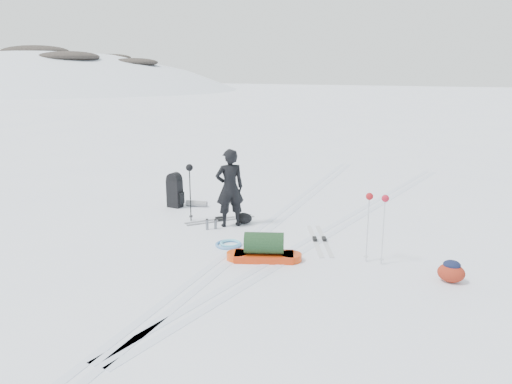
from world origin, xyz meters
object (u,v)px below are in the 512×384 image
Objects in this scene: skier at (230,188)px; ski_poles_black at (190,175)px; expedition_rucksack at (177,191)px; pulk_sled at (264,250)px.

skier reaches higher than ski_poles_black.
skier is 1.89× the size of expedition_rucksack.
skier reaches higher than pulk_sled.
expedition_rucksack is 0.69× the size of ski_poles_black.
pulk_sled is 3.12m from ski_poles_black.
expedition_rucksack is at bearing 123.92° from pulk_sled.
expedition_rucksack reaches higher than pulk_sled.
ski_poles_black is (-2.59, 1.50, 0.89)m from pulk_sled.
ski_poles_black reaches higher than pulk_sled.
expedition_rucksack is (-3.55, 2.34, 0.21)m from pulk_sled.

